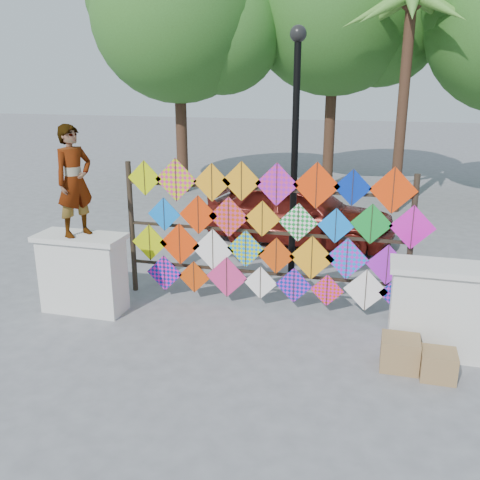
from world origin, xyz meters
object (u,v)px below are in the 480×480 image
Objects in this scene: vendor_woman at (74,181)px; lamppost at (295,134)px; sedan at (300,212)px; kite_rack at (267,235)px.

vendor_woman is 0.38× the size of lamppost.
lamppost is at bearing -29.77° from vendor_woman.
sedan is at bearing -7.50° from vendor_woman.
kite_rack is at bearing -171.95° from sedan.
kite_rack is 1.18× the size of sedan.
lamppost is (0.20, 1.27, 1.46)m from kite_rack.
lamppost is (0.22, -2.34, 1.97)m from sedan.
kite_rack is at bearing -98.87° from lamppost.
sedan is (-0.02, 3.61, -0.51)m from kite_rack.
vendor_woman reaches higher than kite_rack.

